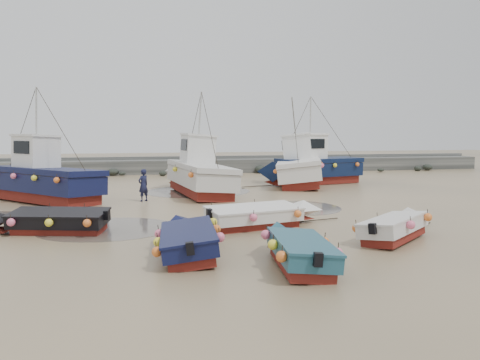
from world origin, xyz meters
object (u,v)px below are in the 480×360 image
object	(u,v)px
dinghy_2	(297,246)
dinghy_5	(262,213)
dinghy_1	(190,236)
person	(144,201)
cabin_boat_3	(301,166)
cabin_boat_0	(39,177)
dinghy_3	(399,224)
cabin_boat_2	(312,165)
dinghy_4	(50,218)
cabin_boat_1	(196,172)

from	to	relation	value
dinghy_2	dinghy_5	size ratio (longest dim) A/B	0.91
dinghy_1	person	xyz separation A→B (m)	(-1.54, 11.29, -0.55)
cabin_boat_3	dinghy_1	bearing A→B (deg)	-100.91
cabin_boat_0	cabin_boat_3	xyz separation A→B (m)	(16.56, 4.52, 0.01)
dinghy_3	cabin_boat_2	bearing A→B (deg)	131.16
dinghy_5	cabin_boat_3	size ratio (longest dim) A/B	0.61
cabin_boat_3	dinghy_4	bearing A→B (deg)	-119.81
cabin_boat_0	cabin_boat_1	size ratio (longest dim) A/B	0.77
dinghy_1	dinghy_3	size ratio (longest dim) A/B	1.26
person	cabin_boat_3	bearing A→B (deg)	166.22
dinghy_2	cabin_boat_0	world-z (taller)	cabin_boat_0
dinghy_5	cabin_boat_3	bearing A→B (deg)	142.37
person	dinghy_3	bearing A→B (deg)	88.70
cabin_boat_0	dinghy_3	bearing A→B (deg)	-84.89
dinghy_5	cabin_boat_1	distance (m)	10.52
cabin_boat_2	cabin_boat_3	size ratio (longest dim) A/B	0.95
dinghy_3	dinghy_5	distance (m)	5.31
dinghy_2	person	size ratio (longest dim) A/B	3.08
cabin_boat_1	person	bearing A→B (deg)	-150.14
dinghy_4	cabin_boat_3	world-z (taller)	cabin_boat_3
dinghy_3	cabin_boat_3	xyz separation A→B (m)	(1.85, 16.54, 0.79)
cabin_boat_0	cabin_boat_1	bearing A→B (deg)	-36.43
dinghy_1	dinghy_4	xyz separation A→B (m)	(-4.98, 3.97, 0.00)
cabin_boat_1	cabin_boat_2	distance (m)	9.37
dinghy_2	cabin_boat_1	size ratio (longest dim) A/B	0.52
cabin_boat_2	cabin_boat_3	bearing A→B (deg)	94.38
dinghy_1	dinghy_2	world-z (taller)	same
cabin_boat_0	dinghy_5	bearing A→B (deg)	-86.37
dinghy_4	person	bearing A→B (deg)	-11.10
dinghy_3	dinghy_5	world-z (taller)	same
cabin_boat_1	cabin_boat_2	bearing A→B (deg)	11.98
cabin_boat_0	dinghy_1	bearing A→B (deg)	-105.75
cabin_boat_2	cabin_boat_3	distance (m)	1.01
dinghy_2	cabin_boat_0	distance (m)	17.62
dinghy_2	cabin_boat_2	world-z (taller)	cabin_boat_2
cabin_boat_1	cabin_boat_3	xyz separation A→B (m)	(7.76, 3.10, 0.02)
dinghy_3	person	xyz separation A→B (m)	(-9.09, 10.86, -0.55)
cabin_boat_2	dinghy_2	bearing A→B (deg)	145.76
dinghy_2	person	distance (m)	14.00
dinghy_3	cabin_boat_1	size ratio (longest dim) A/B	0.45
cabin_boat_0	cabin_boat_2	distance (m)	18.18
dinghy_2	dinghy_5	distance (m)	5.48
dinghy_4	person	world-z (taller)	dinghy_4
cabin_boat_2	cabin_boat_1	bearing A→B (deg)	98.18
dinghy_3	cabin_boat_3	distance (m)	16.67
dinghy_5	person	xyz separation A→B (m)	(-4.77, 7.78, -0.55)
person	dinghy_2	bearing A→B (deg)	67.41
dinghy_1	dinghy_2	size ratio (longest dim) A/B	1.10
dinghy_5	dinghy_3	bearing A→B (deg)	41.57
dinghy_5	cabin_boat_2	world-z (taller)	cabin_boat_2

